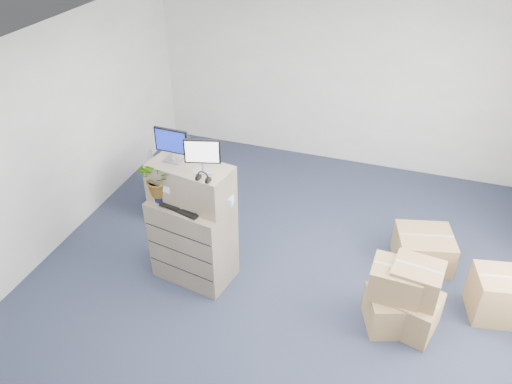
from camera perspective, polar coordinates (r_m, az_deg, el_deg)
ground at (r=6.09m, az=1.77°, el=-11.72°), size 7.00×7.00×0.00m
wall_back at (r=8.25m, az=9.39°, el=12.41°), size 6.00×0.02×2.80m
filing_cabinet_lower at (r=6.05m, az=-7.17°, el=-5.43°), size 1.01×0.71×1.08m
filing_cabinet_upper at (r=5.64m, az=-7.43°, el=0.97°), size 0.99×0.61×0.46m
monitor_left at (r=5.53m, az=-9.65°, el=5.51°), size 0.39×0.16×0.39m
monitor_right at (r=5.29m, az=-6.16°, el=4.35°), size 0.38×0.20×0.38m
headphones at (r=5.21m, az=-6.06°, el=1.67°), size 0.15×0.04×0.15m
keyboard at (r=5.66m, az=-8.45°, el=-1.62°), size 0.59×0.37×0.03m
mouse at (r=5.49m, az=-5.24°, el=-2.56°), size 0.11×0.08×0.04m
water_bottle at (r=5.61m, az=-6.72°, el=-0.18°), size 0.08×0.08×0.30m
phone_dock at (r=5.74m, az=-7.94°, el=-0.71°), size 0.06×0.06×0.12m
external_drive at (r=5.66m, az=-4.02°, el=-1.12°), size 0.22×0.18×0.06m
tissue_box at (r=5.56m, az=-3.89°, el=-0.88°), size 0.26×0.15×0.09m
potted_plant at (r=5.68m, az=-10.91°, el=1.04°), size 0.49×0.52×0.43m
office_chair at (r=7.40m, az=-9.01°, el=1.31°), size 1.07×1.04×0.85m
cardboard_boxes at (r=6.09m, az=19.85°, el=-10.09°), size 1.98×1.87×0.84m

